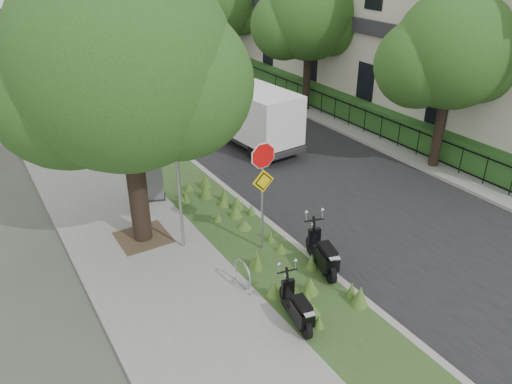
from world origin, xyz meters
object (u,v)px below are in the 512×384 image
Objects in this scene: scooter_near at (299,312)px; utility_cabinet at (151,183)px; box_truck at (254,115)px; scooter_far at (324,258)px; sign_assembly at (263,175)px.

scooter_near is 1.42× the size of utility_cabinet.
box_truck is at bearing 64.06° from scooter_near.
box_truck is 5.78m from utility_cabinet.
scooter_far is (1.68, 1.26, 0.04)m from scooter_near.
scooter_far is at bearing 36.73° from scooter_near.
sign_assembly is 2.04× the size of scooter_near.
scooter_near is at bearing -115.94° from box_truck.
utility_cabinet is at bearing 109.11° from sign_assembly.
scooter_far is (0.75, -1.72, -1.79)m from sign_assembly.
sign_assembly reaches higher than scooter_far.
scooter_near is at bearing -107.43° from sign_assembly.
box_truck is (3.75, 6.65, -0.96)m from sign_assembly.
scooter_near is at bearing -85.53° from utility_cabinet.
box_truck reaches higher than scooter_near.
sign_assembly is at bearing -70.89° from utility_cabinet.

